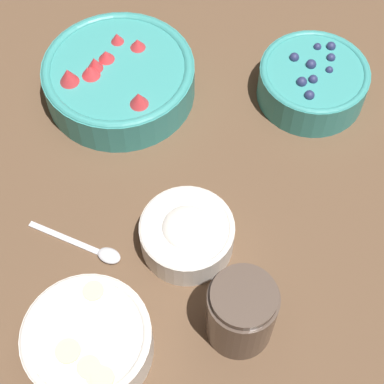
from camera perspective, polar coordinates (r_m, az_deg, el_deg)
The scene contains 7 objects.
ground_plane at distance 0.90m, azimuth 4.18°, elevation 0.15°, with size 4.00×4.00×0.00m, color brown.
bowl_strawberries at distance 0.98m, azimuth -6.55°, elevation 10.15°, with size 0.23×0.23×0.08m.
bowl_blueberries at distance 0.99m, azimuth 10.69°, elevation 9.72°, with size 0.16×0.16×0.07m.
bowl_bananas at distance 0.79m, azimuth -9.24°, elevation -12.93°, with size 0.15×0.15×0.06m.
bowl_cream at distance 0.83m, azimuth -0.45°, elevation -3.68°, with size 0.12×0.12×0.06m.
jar_chocolate at distance 0.77m, azimuth 4.37°, elevation -10.71°, with size 0.08×0.08×0.11m.
spoon at distance 0.86m, azimuth -8.88°, elevation -5.01°, with size 0.06×0.13×0.01m.
Camera 1 is at (-0.47, 0.03, 0.77)m, focal length 60.00 mm.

